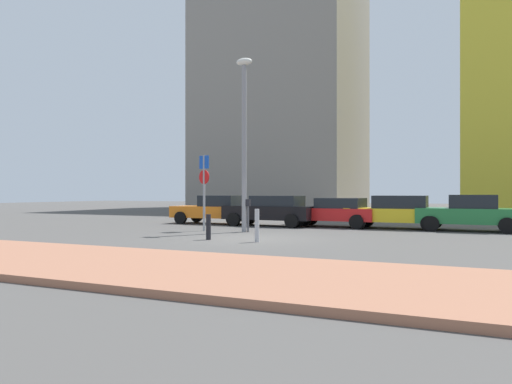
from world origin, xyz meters
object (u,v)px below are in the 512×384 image
(parked_car_red, at_px, (335,212))
(parking_sign_post, at_px, (204,183))
(street_lamp, at_px, (244,130))
(traffic_bollard_near, at_px, (208,227))
(traffic_bollard_mid, at_px, (257,226))
(parked_car_black, at_px, (271,210))
(parked_car_green, at_px, (470,213))
(parked_car_yellow, at_px, (397,211))
(parked_car_orange, at_px, (215,209))
(parking_meter, at_px, (248,211))

(parked_car_red, height_order, parking_sign_post, parking_sign_post)
(street_lamp, height_order, traffic_bollard_near, street_lamp)
(traffic_bollard_mid, bearing_deg, parked_car_black, 109.01)
(parking_sign_post, bearing_deg, parked_car_green, 23.34)
(parked_car_yellow, relative_size, traffic_bollard_mid, 4.01)
(traffic_bollard_near, height_order, traffic_bollard_mid, traffic_bollard_mid)
(traffic_bollard_near, distance_m, traffic_bollard_mid, 1.82)
(parking_sign_post, height_order, traffic_bollard_near, parking_sign_post)
(parked_car_orange, relative_size, street_lamp, 0.61)
(parked_car_black, height_order, traffic_bollard_near, parked_car_black)
(parked_car_orange, height_order, parking_sign_post, parking_sign_post)
(traffic_bollard_mid, bearing_deg, parked_car_red, 86.40)
(traffic_bollard_near, xyz_separation_m, traffic_bollard_mid, (1.82, 0.00, 0.10))
(parked_car_yellow, xyz_separation_m, parking_sign_post, (-7.22, -4.54, 1.24))
(parked_car_green, relative_size, parking_meter, 3.08)
(street_lamp, relative_size, traffic_bollard_near, 8.20)
(parked_car_red, relative_size, parking_meter, 3.17)
(parked_car_red, bearing_deg, parked_car_orange, -177.44)
(parked_car_green, height_order, traffic_bollard_mid, parked_car_green)
(parking_sign_post, bearing_deg, parked_car_black, 69.43)
(parked_car_black, xyz_separation_m, parking_meter, (0.50, -3.68, 0.10))
(parking_meter, height_order, street_lamp, street_lamp)
(parked_car_black, xyz_separation_m, parking_sign_post, (-1.46, -3.88, 1.24))
(parking_sign_post, bearing_deg, parked_car_yellow, 32.20)
(parked_car_orange, height_order, parked_car_green, parked_car_green)
(parked_car_black, height_order, parking_meter, parked_car_black)
(parked_car_yellow, relative_size, parking_sign_post, 1.35)
(parked_car_orange, relative_size, parking_sign_post, 1.37)
(parked_car_orange, height_order, parking_meter, parked_car_orange)
(parking_meter, relative_size, traffic_bollard_near, 1.54)
(parked_car_orange, bearing_deg, parked_car_black, -5.68)
(parking_sign_post, relative_size, traffic_bollard_near, 3.68)
(parked_car_black, relative_size, parked_car_red, 1.05)
(parked_car_red, xyz_separation_m, parked_car_yellow, (2.81, 0.06, 0.05))
(parked_car_orange, xyz_separation_m, parking_meter, (3.76, -4.00, 0.12))
(parked_car_black, distance_m, parking_sign_post, 4.33)
(parked_car_black, xyz_separation_m, traffic_bollard_mid, (2.46, -7.14, -0.23))
(parked_car_black, relative_size, traffic_bollard_near, 5.12)
(parked_car_yellow, height_order, traffic_bollard_near, parked_car_yellow)
(parking_meter, bearing_deg, traffic_bollard_near, -87.59)
(parking_sign_post, distance_m, traffic_bollard_near, 4.19)
(parked_car_red, height_order, parked_car_green, parked_car_green)
(parked_car_yellow, bearing_deg, parked_car_red, -178.70)
(parked_car_red, bearing_deg, traffic_bollard_near, -106.58)
(parked_car_orange, distance_m, parking_meter, 5.49)
(parked_car_yellow, xyz_separation_m, street_lamp, (-5.43, -4.36, 3.40))
(parked_car_yellow, distance_m, parked_car_green, 2.97)
(parked_car_black, height_order, street_lamp, street_lamp)
(parked_car_black, xyz_separation_m, parked_car_green, (8.73, 0.52, -0.00))
(parked_car_orange, xyz_separation_m, parked_car_green, (11.99, 0.19, 0.02))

